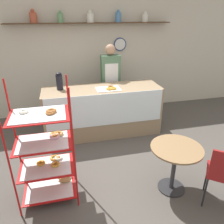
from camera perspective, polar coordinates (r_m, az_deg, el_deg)
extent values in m
plane|color=#4C4742|center=(3.70, 1.67, -14.88)|extent=(14.00, 14.00, 0.00)
cube|color=beige|center=(5.44, -5.30, 13.92)|extent=(10.00, 0.06, 2.70)
cube|color=#4C331E|center=(5.20, -5.40, 22.15)|extent=(3.66, 0.24, 0.02)
cylinder|color=#B24C33|center=(5.16, -19.88, 22.15)|extent=(0.15, 0.15, 0.21)
sphere|color=#B24C33|center=(5.16, -20.10, 23.57)|extent=(0.08, 0.08, 0.08)
cylinder|color=#669966|center=(5.14, -13.35, 22.78)|extent=(0.12, 0.12, 0.19)
sphere|color=#669966|center=(5.14, -13.49, 24.06)|extent=(0.07, 0.07, 0.07)
cylinder|color=silver|center=(5.20, -5.69, 23.25)|extent=(0.15, 0.15, 0.18)
sphere|color=silver|center=(5.20, -5.75, 24.56)|extent=(0.08, 0.08, 0.08)
cylinder|color=#4C7FB2|center=(5.32, 1.64, 23.49)|extent=(0.13, 0.13, 0.20)
sphere|color=#4C7FB2|center=(5.32, 1.66, 24.83)|extent=(0.07, 0.07, 0.07)
cylinder|color=silver|center=(5.52, 8.62, 23.10)|extent=(0.13, 0.13, 0.17)
sphere|color=silver|center=(5.52, 8.70, 24.19)|extent=(0.07, 0.07, 0.07)
cylinder|color=navy|center=(5.49, 2.09, 17.26)|extent=(0.31, 0.03, 0.31)
cylinder|color=white|center=(5.47, 2.14, 17.24)|extent=(0.26, 0.00, 0.26)
cube|color=#937A5B|center=(4.50, -2.46, 0.26)|extent=(2.33, 0.70, 1.00)
cube|color=silver|center=(4.11, -1.54, 0.53)|extent=(2.24, 0.01, 0.64)
cylinder|color=#B71414|center=(2.74, -25.33, -11.96)|extent=(0.02, 0.02, 1.65)
cylinder|color=#B71414|center=(2.67, -9.87, -10.78)|extent=(0.02, 0.02, 1.65)
cylinder|color=#B71414|center=(3.17, -23.76, -6.52)|extent=(0.02, 0.02, 1.65)
cylinder|color=#B71414|center=(3.10, -10.61, -5.36)|extent=(0.02, 0.02, 1.65)
cube|color=#B71414|center=(3.32, -15.85, -18.79)|extent=(0.69, 0.49, 0.01)
cube|color=silver|center=(3.31, -15.87, -18.64)|extent=(0.61, 0.44, 0.01)
ellipsoid|color=tan|center=(3.33, -12.14, -16.96)|extent=(0.18, 0.10, 0.07)
ellipsoid|color=tan|center=(3.38, -12.27, -16.04)|extent=(0.23, 0.12, 0.08)
cube|color=#B71414|center=(3.08, -16.67, -13.65)|extent=(0.69, 0.49, 0.01)
cube|color=silver|center=(3.07, -16.70, -13.47)|extent=(0.61, 0.44, 0.01)
torus|color=gold|center=(3.17, -14.75, -11.47)|extent=(0.12, 0.12, 0.03)
torus|color=gold|center=(3.11, -18.10, -12.57)|extent=(0.11, 0.11, 0.04)
torus|color=gold|center=(3.04, -14.57, -13.10)|extent=(0.11, 0.11, 0.03)
torus|color=silver|center=(3.15, -13.82, -11.58)|extent=(0.11, 0.11, 0.03)
cube|color=#B71414|center=(2.87, -17.58, -7.69)|extent=(0.69, 0.49, 0.01)
cube|color=silver|center=(2.86, -17.61, -7.48)|extent=(0.61, 0.44, 0.01)
torus|color=tan|center=(2.94, -13.81, -5.55)|extent=(0.13, 0.13, 0.04)
torus|color=gold|center=(2.95, -14.87, -5.62)|extent=(0.11, 0.11, 0.03)
torus|color=#EAB2C1|center=(2.89, -14.72, -6.18)|extent=(0.13, 0.13, 0.03)
cube|color=#B71414|center=(2.69, -18.59, -0.86)|extent=(0.69, 0.49, 0.01)
cube|color=silver|center=(2.69, -18.63, -0.63)|extent=(0.61, 0.44, 0.01)
torus|color=silver|center=(2.78, -22.14, 0.13)|extent=(0.11, 0.11, 0.03)
torus|color=brown|center=(2.65, -15.83, -0.18)|extent=(0.11, 0.11, 0.03)
torus|color=brown|center=(2.67, -15.58, 0.22)|extent=(0.12, 0.12, 0.04)
cube|color=#282833|center=(5.11, -0.40, 2.83)|extent=(0.25, 0.19, 0.91)
cube|color=#4C7051|center=(4.88, -0.42, 11.13)|extent=(0.41, 0.22, 0.61)
cube|color=silver|center=(4.80, -0.10, 9.55)|extent=(0.29, 0.01, 0.51)
sphere|color=tan|center=(4.80, -0.44, 16.01)|extent=(0.22, 0.22, 0.22)
cylinder|color=#262628|center=(3.50, 15.14, -18.46)|extent=(0.38, 0.38, 0.02)
cylinder|color=#333338|center=(3.28, 15.81, -14.07)|extent=(0.06, 0.06, 0.66)
cylinder|color=olive|center=(3.08, 16.54, -9.05)|extent=(0.70, 0.70, 0.02)
cylinder|color=black|center=(3.48, 23.41, -15.26)|extent=(0.02, 0.02, 0.48)
cylinder|color=black|center=(3.23, 23.09, -18.75)|extent=(0.02, 0.02, 0.48)
cube|color=maroon|center=(3.21, 26.94, -13.98)|extent=(0.53, 0.53, 0.02)
cylinder|color=black|center=(4.30, -13.56, 7.57)|extent=(0.12, 0.12, 0.29)
ellipsoid|color=black|center=(4.25, -13.78, 9.69)|extent=(0.10, 0.10, 0.05)
cube|color=silver|center=(4.24, -0.99, 6.03)|extent=(0.47, 0.33, 0.01)
torus|color=gold|center=(4.20, 0.34, 6.21)|extent=(0.13, 0.13, 0.04)
torus|color=brown|center=(4.30, -0.30, 6.60)|extent=(0.11, 0.11, 0.03)
torus|color=gold|center=(4.18, -0.77, 6.10)|extent=(0.12, 0.12, 0.03)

